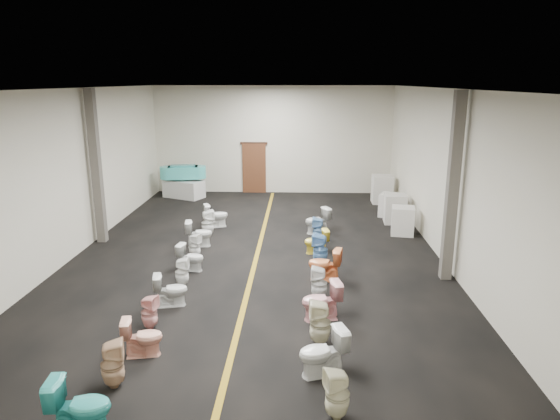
{
  "coord_description": "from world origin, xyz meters",
  "views": [
    {
      "loc": [
        1.19,
        -13.08,
        4.7
      ],
      "look_at": [
        0.6,
        1.0,
        1.03
      ],
      "focal_mm": 32.0,
      "sensor_mm": 36.0,
      "label": 1
    }
  ],
  "objects_px": {
    "toilet_left_4": "(171,290)",
    "toilet_left_2": "(142,337)",
    "toilet_right_2": "(320,323)",
    "toilet_right_6": "(320,250)",
    "toilet_left_5": "(182,272)",
    "toilet_right_9": "(317,221)",
    "toilet_left_0": "(80,406)",
    "toilet_left_9": "(208,223)",
    "toilet_left_3": "(149,312)",
    "toilet_right_1": "(323,353)",
    "toilet_right_5": "(325,264)",
    "appliance_crate_a": "(403,221)",
    "display_table": "(184,189)",
    "appliance_crate_b": "(395,209)",
    "toilet_right_7": "(316,241)",
    "bathtub": "(183,172)",
    "toilet_left_10": "(216,215)",
    "toilet_left_7": "(195,246)",
    "toilet_left_8": "(199,233)",
    "toilet_right_8": "(318,230)",
    "toilet_right_3": "(321,301)",
    "toilet_left_6": "(191,257)",
    "appliance_crate_d": "(382,189)",
    "toilet_right_0": "(337,394)",
    "toilet_right_4": "(319,283)",
    "toilet_left_1": "(112,364)",
    "appliance_crate_c": "(391,205)"
  },
  "relations": [
    {
      "from": "toilet_left_7",
      "to": "toilet_left_6",
      "type": "bearing_deg",
      "value": -155.96
    },
    {
      "from": "bathtub",
      "to": "toilet_right_7",
      "type": "bearing_deg",
      "value": -61.06
    },
    {
      "from": "toilet_left_3",
      "to": "toilet_right_8",
      "type": "height_order",
      "value": "toilet_right_8"
    },
    {
      "from": "toilet_left_1",
      "to": "toilet_left_0",
      "type": "bearing_deg",
      "value": 160.12
    },
    {
      "from": "toilet_right_6",
      "to": "toilet_left_7",
      "type": "bearing_deg",
      "value": -83.6
    },
    {
      "from": "display_table",
      "to": "toilet_right_5",
      "type": "distance_m",
      "value": 10.17
    },
    {
      "from": "toilet_left_6",
      "to": "toilet_right_9",
      "type": "distance_m",
      "value": 4.71
    },
    {
      "from": "toilet_right_0",
      "to": "appliance_crate_a",
      "type": "bearing_deg",
      "value": 148.07
    },
    {
      "from": "toilet_left_0",
      "to": "toilet_left_5",
      "type": "distance_m",
      "value": 5.08
    },
    {
      "from": "toilet_left_5",
      "to": "toilet_right_1",
      "type": "distance_m",
      "value": 4.73
    },
    {
      "from": "toilet_left_5",
      "to": "toilet_right_9",
      "type": "bearing_deg",
      "value": -38.37
    },
    {
      "from": "toilet_left_6",
      "to": "toilet_right_3",
      "type": "distance_m",
      "value": 4.12
    },
    {
      "from": "toilet_right_0",
      "to": "toilet_left_3",
      "type": "bearing_deg",
      "value": -141.56
    },
    {
      "from": "toilet_left_5",
      "to": "toilet_right_7",
      "type": "distance_m",
      "value": 4.04
    },
    {
      "from": "appliance_crate_b",
      "to": "toilet_right_3",
      "type": "bearing_deg",
      "value": -110.97
    },
    {
      "from": "toilet_left_4",
      "to": "toilet_left_2",
      "type": "bearing_deg",
      "value": 167.74
    },
    {
      "from": "toilet_left_4",
      "to": "toilet_right_1",
      "type": "height_order",
      "value": "toilet_right_1"
    },
    {
      "from": "toilet_left_0",
      "to": "toilet_left_3",
      "type": "distance_m",
      "value": 2.99
    },
    {
      "from": "toilet_right_2",
      "to": "toilet_right_6",
      "type": "relative_size",
      "value": 1.0
    },
    {
      "from": "toilet_right_6",
      "to": "toilet_right_7",
      "type": "height_order",
      "value": "toilet_right_6"
    },
    {
      "from": "toilet_left_3",
      "to": "toilet_right_2",
      "type": "distance_m",
      "value": 3.32
    },
    {
      "from": "appliance_crate_a",
      "to": "toilet_left_6",
      "type": "relative_size",
      "value": 1.28
    },
    {
      "from": "appliance_crate_a",
      "to": "toilet_left_3",
      "type": "relative_size",
      "value": 1.28
    },
    {
      "from": "toilet_left_9",
      "to": "toilet_right_2",
      "type": "bearing_deg",
      "value": -175.69
    },
    {
      "from": "toilet_left_2",
      "to": "toilet_right_7",
      "type": "xyz_separation_m",
      "value": [
        3.2,
        5.51,
        -0.01
      ]
    },
    {
      "from": "bathtub",
      "to": "toilet_left_10",
      "type": "distance_m",
      "value": 4.72
    },
    {
      "from": "toilet_left_7",
      "to": "toilet_right_2",
      "type": "height_order",
      "value": "toilet_right_2"
    },
    {
      "from": "appliance_crate_c",
      "to": "toilet_left_0",
      "type": "height_order",
      "value": "toilet_left_0"
    },
    {
      "from": "toilet_right_9",
      "to": "toilet_left_8",
      "type": "bearing_deg",
      "value": -92.27
    },
    {
      "from": "toilet_left_2",
      "to": "toilet_right_4",
      "type": "height_order",
      "value": "toilet_right_4"
    },
    {
      "from": "toilet_left_8",
      "to": "toilet_left_0",
      "type": "bearing_deg",
      "value": 171.54
    },
    {
      "from": "bathtub",
      "to": "appliance_crate_b",
      "type": "distance_m",
      "value": 8.76
    },
    {
      "from": "toilet_left_10",
      "to": "appliance_crate_b",
      "type": "bearing_deg",
      "value": -102.51
    },
    {
      "from": "toilet_left_10",
      "to": "toilet_right_9",
      "type": "xyz_separation_m",
      "value": [
        3.32,
        -0.56,
        0.01
      ]
    },
    {
      "from": "appliance_crate_b",
      "to": "toilet_right_5",
      "type": "bearing_deg",
      "value": -116.87
    },
    {
      "from": "toilet_left_7",
      "to": "toilet_right_1",
      "type": "height_order",
      "value": "toilet_right_1"
    },
    {
      "from": "toilet_left_4",
      "to": "toilet_right_4",
      "type": "xyz_separation_m",
      "value": [
        3.18,
        0.42,
        0.02
      ]
    },
    {
      "from": "display_table",
      "to": "appliance_crate_b",
      "type": "height_order",
      "value": "appliance_crate_b"
    },
    {
      "from": "toilet_right_5",
      "to": "toilet_left_9",
      "type": "bearing_deg",
      "value": -122.41
    },
    {
      "from": "toilet_left_4",
      "to": "toilet_left_5",
      "type": "xyz_separation_m",
      "value": [
        -0.01,
        1.05,
        -0.01
      ]
    },
    {
      "from": "toilet_right_0",
      "to": "toilet_right_8",
      "type": "height_order",
      "value": "toilet_right_8"
    },
    {
      "from": "appliance_crate_b",
      "to": "toilet_right_7",
      "type": "height_order",
      "value": "appliance_crate_b"
    },
    {
      "from": "appliance_crate_c",
      "to": "toilet_left_3",
      "type": "relative_size",
      "value": 1.18
    },
    {
      "from": "toilet_left_8",
      "to": "toilet_right_7",
      "type": "relative_size",
      "value": 1.12
    },
    {
      "from": "toilet_left_3",
      "to": "toilet_right_1",
      "type": "xyz_separation_m",
      "value": [
        3.29,
        -1.44,
        0.06
      ]
    },
    {
      "from": "toilet_left_6",
      "to": "toilet_right_0",
      "type": "bearing_deg",
      "value": -138.82
    },
    {
      "from": "appliance_crate_a",
      "to": "toilet_right_9",
      "type": "relative_size",
      "value": 1.09
    },
    {
      "from": "appliance_crate_d",
      "to": "toilet_right_3",
      "type": "distance_m",
      "value": 10.45
    },
    {
      "from": "toilet_left_2",
      "to": "toilet_right_2",
      "type": "relative_size",
      "value": 0.82
    },
    {
      "from": "appliance_crate_a",
      "to": "toilet_right_2",
      "type": "height_order",
      "value": "appliance_crate_a"
    }
  ]
}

